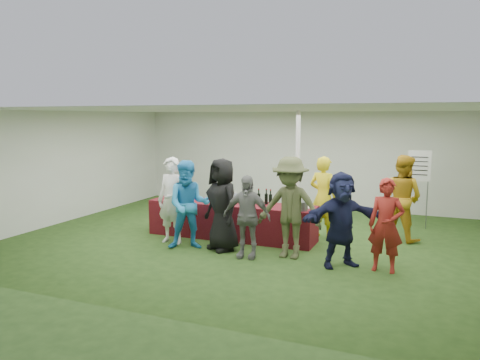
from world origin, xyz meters
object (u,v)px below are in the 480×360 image
at_px(staff_back, 402,198).
at_px(customer_1, 189,205).
at_px(serving_table, 231,220).
at_px(customer_6, 386,225).
at_px(customer_2, 222,205).
at_px(wine_list_sign, 419,172).
at_px(customer_0, 172,200).
at_px(customer_5, 341,219).
at_px(dump_bucket, 301,206).
at_px(customer_4, 290,208).
at_px(customer_3, 247,217).
at_px(staff_pourer, 323,197).

bearing_deg(staff_back, customer_1, 59.31).
height_order(serving_table, customer_6, customer_6).
bearing_deg(serving_table, customer_2, -77.35).
bearing_deg(staff_back, wine_list_sign, -74.27).
xyz_separation_m(wine_list_sign, customer_0, (-4.57, -3.25, -0.44)).
relative_size(customer_1, customer_5, 1.05).
distance_m(customer_1, customer_2, 0.65).
relative_size(serving_table, customer_2, 2.02).
height_order(staff_back, customer_1, staff_back).
xyz_separation_m(serving_table, wine_list_sign, (3.62, 2.42, 0.94)).
height_order(dump_bucket, customer_6, customer_6).
bearing_deg(wine_list_sign, customer_1, -139.26).
height_order(serving_table, customer_4, customer_4).
height_order(customer_3, customer_5, customer_5).
bearing_deg(customer_2, staff_back, 66.06).
distance_m(dump_bucket, staff_pourer, 1.00).
relative_size(wine_list_sign, customer_6, 1.15).
relative_size(dump_bucket, customer_6, 0.16).
bearing_deg(customer_1, wine_list_sign, 14.32).
relative_size(staff_pourer, customer_3, 1.15).
height_order(wine_list_sign, customer_5, wine_list_sign).
relative_size(dump_bucket, customer_0, 0.15).
bearing_deg(serving_table, customer_3, -55.41).
xyz_separation_m(serving_table, staff_back, (3.35, 1.19, 0.52)).
xyz_separation_m(dump_bucket, customer_0, (-2.53, -0.62, 0.04)).
relative_size(customer_2, customer_5, 1.08).
relative_size(customer_0, customer_6, 1.12).
bearing_deg(serving_table, dump_bucket, -7.92).
relative_size(customer_5, customer_6, 1.05).
distance_m(dump_bucket, customer_2, 1.54).
relative_size(customer_3, customer_4, 0.82).
bearing_deg(customer_3, wine_list_sign, 47.92).
distance_m(customer_1, customer_4, 1.99).
height_order(customer_1, customer_4, customer_4).
bearing_deg(customer_4, serving_table, 152.14).
relative_size(staff_back, customer_0, 1.02).
xyz_separation_m(customer_0, customer_1, (0.52, -0.24, -0.01)).
bearing_deg(customer_5, customer_4, 133.75).
bearing_deg(staff_pourer, wine_list_sign, -121.13).
distance_m(customer_2, customer_6, 3.04).
bearing_deg(wine_list_sign, customer_3, -127.87).
relative_size(wine_list_sign, customer_4, 0.97).
bearing_deg(staff_back, staff_pourer, 43.97).
xyz_separation_m(staff_pourer, customer_3, (-0.97, -1.95, -0.11)).
height_order(customer_0, customer_3, customer_0).
bearing_deg(customer_5, serving_table, 119.93).
height_order(staff_back, customer_6, staff_back).
distance_m(staff_back, customer_6, 2.23).
height_order(staff_back, customer_4, customer_4).
distance_m(staff_back, customer_0, 4.75).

